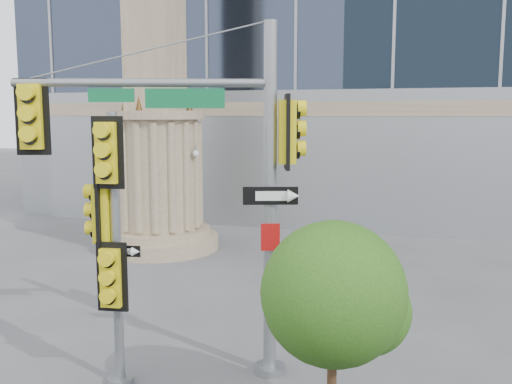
# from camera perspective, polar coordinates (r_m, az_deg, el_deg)

# --- Properties ---
(ground) EXTENTS (120.00, 120.00, 0.00)m
(ground) POSITION_cam_1_polar(r_m,az_deg,el_deg) (11.61, -2.61, -17.61)
(ground) COLOR #545456
(ground) RESTS_ON ground
(monument) EXTENTS (4.40, 4.40, 16.60)m
(monument) POSITION_cam_1_polar(r_m,az_deg,el_deg) (21.15, -9.97, 9.13)
(monument) COLOR gray
(monument) RESTS_ON ground
(main_signal_pole) EXTENTS (4.98, 2.04, 6.65)m
(main_signal_pole) POSITION_cam_1_polar(r_m,az_deg,el_deg) (10.56, -5.10, 3.09)
(main_signal_pole) COLOR slate
(main_signal_pole) RESTS_ON ground
(secondary_signal_pole) EXTENTS (0.91, 0.66, 5.02)m
(secondary_signal_pole) POSITION_cam_1_polar(r_m,az_deg,el_deg) (10.48, -14.38, -3.61)
(secondary_signal_pole) COLOR slate
(secondary_signal_pole) RESTS_ON ground
(street_tree) EXTENTS (2.21, 2.16, 3.44)m
(street_tree) POSITION_cam_1_polar(r_m,az_deg,el_deg) (8.62, 8.03, -10.61)
(street_tree) COLOR gray
(street_tree) RESTS_ON ground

